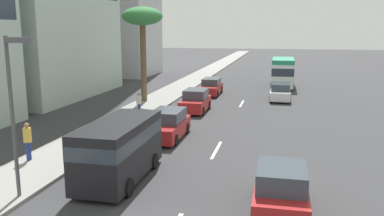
# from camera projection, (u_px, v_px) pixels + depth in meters

# --- Properties ---
(ground_plane) EXTENTS (198.00, 198.00, 0.00)m
(ground_plane) POSITION_uv_depth(u_px,v_px,m) (244.00, 99.00, 37.06)
(ground_plane) COLOR #38383A
(sidewalk_right) EXTENTS (162.00, 3.29, 0.15)m
(sidewalk_right) POSITION_uv_depth(u_px,v_px,m) (166.00, 95.00, 38.63)
(sidewalk_right) COLOR gray
(sidewalk_right) RESTS_ON ground_plane
(lane_stripe_mid) EXTENTS (3.20, 0.16, 0.01)m
(lane_stripe_mid) POSITION_uv_depth(u_px,v_px,m) (216.00, 150.00, 21.29)
(lane_stripe_mid) COLOR silver
(lane_stripe_mid) RESTS_ON ground_plane
(lane_stripe_far) EXTENTS (3.20, 0.16, 0.01)m
(lane_stripe_far) POSITION_uv_depth(u_px,v_px,m) (242.00, 104.00, 34.53)
(lane_stripe_far) COLOR silver
(lane_stripe_far) RESTS_ON ground_plane
(minibus_lead) EXTENTS (6.23, 2.42, 3.17)m
(minibus_lead) POSITION_uv_depth(u_px,v_px,m) (283.00, 72.00, 44.05)
(minibus_lead) COLOR silver
(minibus_lead) RESTS_ON ground_plane
(car_second) EXTENTS (4.65, 1.79, 1.58)m
(car_second) POSITION_uv_depth(u_px,v_px,m) (211.00, 87.00, 39.34)
(car_second) COLOR #A51E1E
(car_second) RESTS_ON ground_plane
(car_third) EXTENTS (4.20, 1.85, 1.72)m
(car_third) POSITION_uv_depth(u_px,v_px,m) (195.00, 101.00, 31.14)
(car_third) COLOR #A51E1E
(car_third) RESTS_ON ground_plane
(car_fourth) EXTENTS (4.09, 1.86, 1.72)m
(car_fourth) POSITION_uv_depth(u_px,v_px,m) (281.00, 190.00, 13.89)
(car_fourth) COLOR #A51E1E
(car_fourth) RESTS_ON ground_plane
(car_fifth) EXTENTS (4.17, 1.82, 1.56)m
(car_fifth) POSITION_uv_depth(u_px,v_px,m) (280.00, 92.00, 36.11)
(car_fifth) COLOR white
(car_fifth) RESTS_ON ground_plane
(van_sixth) EXTENTS (5.40, 2.19, 2.53)m
(van_sixth) POSITION_uv_depth(u_px,v_px,m) (119.00, 147.00, 16.84)
(van_sixth) COLOR black
(van_sixth) RESTS_ON ground_plane
(car_seventh) EXTENTS (4.46, 1.89, 1.66)m
(car_seventh) POSITION_uv_depth(u_px,v_px,m) (167.00, 125.00, 23.48)
(car_seventh) COLOR #A51E1E
(car_seventh) RESTS_ON ground_plane
(pedestrian_mid_block) EXTENTS (0.30, 0.36, 1.82)m
(pedestrian_mid_block) POSITION_uv_depth(u_px,v_px,m) (28.00, 139.00, 18.97)
(pedestrian_mid_block) COLOR navy
(pedestrian_mid_block) RESTS_ON sidewalk_right
(pedestrian_by_tree) EXTENTS (0.38, 0.38, 1.60)m
(pedestrian_by_tree) POSITION_uv_depth(u_px,v_px,m) (139.00, 102.00, 29.40)
(pedestrian_by_tree) COLOR navy
(pedestrian_by_tree) RESTS_ON sidewalk_right
(palm_tree) EXTENTS (3.43, 3.43, 8.01)m
(palm_tree) POSITION_uv_depth(u_px,v_px,m) (142.00, 20.00, 33.79)
(palm_tree) COLOR brown
(palm_tree) RESTS_ON sidewalk_right
(street_lamp) EXTENTS (0.24, 0.97, 5.92)m
(street_lamp) POSITION_uv_depth(u_px,v_px,m) (14.00, 98.00, 14.34)
(street_lamp) COLOR #4C4C51
(street_lamp) RESTS_ON sidewalk_right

